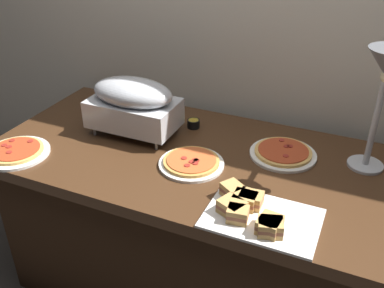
% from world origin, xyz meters
% --- Properties ---
extents(ground_plane, '(8.00, 8.00, 0.00)m').
position_xyz_m(ground_plane, '(0.00, 0.00, 0.00)').
color(ground_plane, '#38332D').
extents(back_wall, '(4.40, 0.04, 2.40)m').
position_xyz_m(back_wall, '(0.00, 0.50, 1.20)').
color(back_wall, beige).
rests_on(back_wall, ground_plane).
extents(buffet_table, '(1.90, 0.84, 0.76)m').
position_xyz_m(buffet_table, '(0.00, 0.00, 0.39)').
color(buffet_table, '#422816').
rests_on(buffet_table, ground_plane).
extents(chafing_dish, '(0.39, 0.23, 0.26)m').
position_xyz_m(chafing_dish, '(-0.41, 0.07, 0.91)').
color(chafing_dish, '#B7BABF').
rests_on(chafing_dish, buffet_table).
extents(pizza_plate_front, '(0.28, 0.28, 0.03)m').
position_xyz_m(pizza_plate_front, '(-0.77, -0.30, 0.77)').
color(pizza_plate_front, white).
rests_on(pizza_plate_front, buffet_table).
extents(pizza_plate_center, '(0.28, 0.28, 0.03)m').
position_xyz_m(pizza_plate_center, '(0.26, 0.15, 0.77)').
color(pizza_plate_center, white).
rests_on(pizza_plate_center, buffet_table).
extents(pizza_plate_raised_stand, '(0.26, 0.26, 0.03)m').
position_xyz_m(pizza_plate_raised_stand, '(-0.06, -0.08, 0.77)').
color(pizza_plate_raised_stand, white).
rests_on(pizza_plate_raised_stand, buffet_table).
extents(sandwich_platter, '(0.38, 0.26, 0.06)m').
position_xyz_m(sandwich_platter, '(0.26, -0.29, 0.78)').
color(sandwich_platter, white).
rests_on(sandwich_platter, buffet_table).
extents(sauce_cup_near, '(0.06, 0.06, 0.03)m').
position_xyz_m(sauce_cup_near, '(-0.70, 0.23, 0.78)').
color(sauce_cup_near, black).
rests_on(sauce_cup_near, buffet_table).
extents(sauce_cup_far, '(0.06, 0.06, 0.04)m').
position_xyz_m(sauce_cup_far, '(-0.19, 0.22, 0.78)').
color(sauce_cup_far, black).
rests_on(sauce_cup_far, buffet_table).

